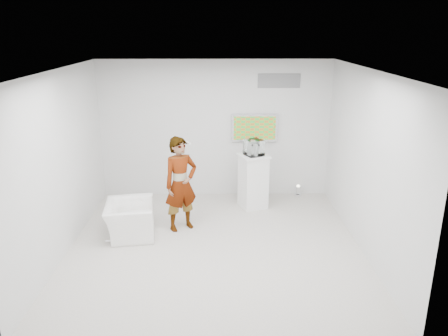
# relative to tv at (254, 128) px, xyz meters

# --- Properties ---
(room) EXTENTS (5.01, 5.01, 3.00)m
(room) POSITION_rel_tv_xyz_m (-0.85, -2.45, -0.05)
(room) COLOR beige
(room) RESTS_ON ground
(tv) EXTENTS (1.00, 0.08, 0.60)m
(tv) POSITION_rel_tv_xyz_m (0.00, 0.00, 0.00)
(tv) COLOR #BCBCC0
(tv) RESTS_ON room
(logo_decal) EXTENTS (0.90, 0.02, 0.30)m
(logo_decal) POSITION_rel_tv_xyz_m (0.50, 0.04, 1.00)
(logo_decal) COLOR slate
(logo_decal) RESTS_ON room
(person) EXTENTS (0.77, 0.70, 1.77)m
(person) POSITION_rel_tv_xyz_m (-1.48, -1.72, -0.66)
(person) COLOR white
(person) RESTS_ON room
(armchair) EXTENTS (0.96, 1.06, 0.62)m
(armchair) POSITION_rel_tv_xyz_m (-2.39, -2.01, -1.24)
(armchair) COLOR white
(armchair) RESTS_ON room
(pedestal) EXTENTS (0.70, 0.70, 1.13)m
(pedestal) POSITION_rel_tv_xyz_m (-0.06, -0.70, -0.98)
(pedestal) COLOR white
(pedestal) RESTS_ON room
(floor_uplight) EXTENTS (0.21, 0.21, 0.25)m
(floor_uplight) POSITION_rel_tv_xyz_m (1.00, -0.10, -1.42)
(floor_uplight) COLOR white
(floor_uplight) RESTS_ON room
(vitrine) EXTENTS (0.44, 0.44, 0.33)m
(vitrine) POSITION_rel_tv_xyz_m (-0.06, -0.70, -0.25)
(vitrine) COLOR white
(vitrine) RESTS_ON pedestal
(console) EXTENTS (0.13, 0.18, 0.24)m
(console) POSITION_rel_tv_xyz_m (-0.06, -0.70, -0.30)
(console) COLOR white
(console) RESTS_ON pedestal
(wii_remote) EXTENTS (0.10, 0.13, 0.03)m
(wii_remote) POSITION_rel_tv_xyz_m (-1.34, -1.47, 0.05)
(wii_remote) COLOR white
(wii_remote) RESTS_ON person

